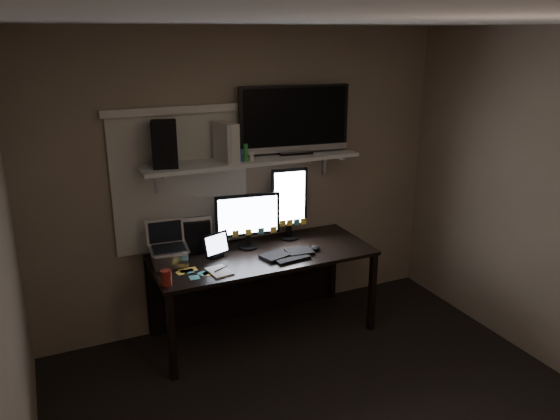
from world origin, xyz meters
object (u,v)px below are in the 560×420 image
desk (257,267)px  keyboard (287,254)px  laptop (169,245)px  mouse (315,247)px  tablet (216,245)px  monitor_portrait (289,203)px  cup (166,278)px  speaker (165,144)px  tv (294,120)px  game_console (226,142)px  monitor_landscape (248,221)px

desk → keyboard: bearing=-56.9°
laptop → mouse: bearing=-5.1°
tablet → desk: bearing=-13.1°
monitor_portrait → mouse: (0.08, -0.34, -0.30)m
monitor_portrait → cup: (-1.20, -0.48, -0.26)m
cup → speaker: 1.00m
monitor_portrait → keyboard: bearing=-109.6°
desk → keyboard: keyboard is taller
monitor_portrait → tv: size_ratio=0.68×
laptop → tv: bearing=11.8°
game_console → speaker: (-0.48, 0.03, 0.02)m
monitor_landscape → mouse: (0.49, -0.28, -0.22)m
monitor_portrait → tv: 0.71m
keyboard → laptop: (-0.91, 0.22, 0.15)m
keyboard → laptop: size_ratio=1.34×
monitor_portrait → cup: 1.31m
desk → cup: 0.96m
game_console → monitor_portrait: bearing=-13.4°
monitor_landscape → game_console: game_console is taller
monitor_portrait → mouse: monitor_portrait is taller
laptop → monitor_landscape: bearing=11.0°
monitor_portrait → cup: monitor_portrait is taller
tablet → cup: tablet is taller
desk → tv: 1.27m
keyboard → tablet: (-0.53, 0.21, 0.09)m
laptop → tv: tv is taller
cup → desk: bearing=23.9°
monitor_landscape → keyboard: bearing=-44.3°
desk → monitor_landscape: monitor_landscape is taller
mouse → tablet: bearing=-173.8°
monitor_landscape → game_console: 0.68m
laptop → speaker: 0.77m
monitor_portrait → game_console: (-0.56, -0.03, 0.58)m
tablet → laptop: bearing=158.9°
monitor_portrait → cup: size_ratio=5.56×
laptop → monitor_portrait: bearing=11.7°
keyboard → mouse: bearing=-3.4°
monitor_portrait → laptop: (-1.09, -0.14, -0.15)m
keyboard → cup: bearing=-179.4°
monitor_portrait → desk: bearing=-155.6°
monitor_portrait → tablet: monitor_portrait is taller
monitor_landscape → tv: 0.92m
desk → game_console: (-0.22, 0.07, 1.08)m
monitor_landscape → game_console: size_ratio=1.78×
keyboard → game_console: (-0.38, 0.32, 0.89)m
game_console → monitor_landscape: bearing=-26.9°
desk → game_console: 1.10m
monitor_landscape → tablet: bearing=-156.4°
tv → game_console: 0.62m
desk → tv: size_ratio=1.93×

